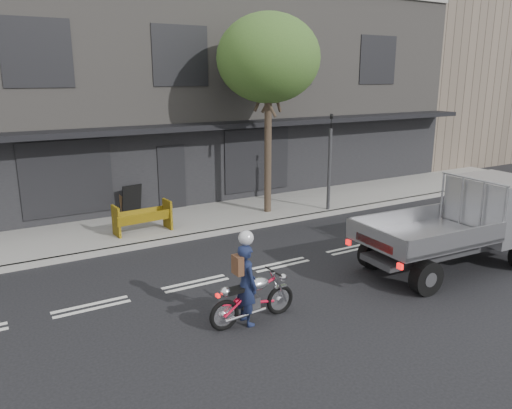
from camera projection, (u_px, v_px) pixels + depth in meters
The scene contains 12 objects.
ground at pixel (281, 265), 12.92m from camera, with size 80.00×80.00×0.00m, color black.
sidewalk at pixel (204, 219), 16.82m from camera, with size 32.00×3.20×0.15m, color gray.
kerb at pixel (226, 231), 15.48m from camera, with size 32.00×0.20×0.15m, color gray.
building_main at pixel (137, 94), 21.34m from camera, with size 26.00×10.00×8.00m, color slate.
building_neighbour at pixel (451, 72), 30.93m from camera, with size 14.00×10.00×10.00m, color brown.
street_tree at pixel (268, 59), 16.18m from camera, with size 3.40×3.40×6.74m.
traffic_light_pole at pixel (329, 167), 17.36m from camera, with size 0.12×0.12×3.50m.
motorcycle at pixel (253, 297), 9.83m from camera, with size 1.92×0.56×0.99m.
rider at pixel (246, 284), 9.68m from camera, with size 0.60×0.39×1.64m, color #171F3F.
flatbed_ute at pixel (483, 213), 12.87m from camera, with size 5.05×2.29×2.29m.
construction_barrier at pixel (145, 219), 14.80m from camera, with size 1.71×0.68×0.95m, color #DDAC0B, non-canonical shape.
sandwich_board at pixel (132, 200), 16.74m from camera, with size 0.69×0.46×1.09m, color black, non-canonical shape.
Camera 1 is at (-6.71, -10.11, 4.74)m, focal length 35.00 mm.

